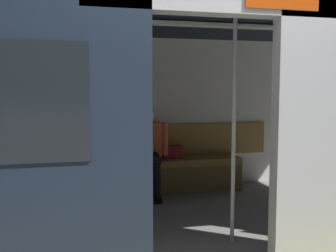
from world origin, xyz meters
name	(u,v)px	position (x,y,z in m)	size (l,w,h in m)	color
train_car	(166,80)	(0.06, -1.29, 1.49)	(6.40, 2.92, 2.22)	#ADAFB5
bench_seat	(152,168)	(0.00, -2.41, 0.35)	(2.47, 0.44, 0.45)	olive
person_seated	(148,144)	(0.07, -2.36, 0.67)	(0.55, 0.70, 1.18)	#CC5933
handbag	(172,152)	(-0.30, -2.47, 0.54)	(0.26, 0.15, 0.17)	maroon
book	(123,160)	(0.39, -2.44, 0.47)	(0.15, 0.22, 0.03)	gold
grab_pole_door	(147,132)	(0.40, -0.47, 1.04)	(0.04, 0.04, 2.08)	silver
grab_pole_far	(234,128)	(-0.40, -0.60, 1.04)	(0.04, 0.04, 2.08)	silver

